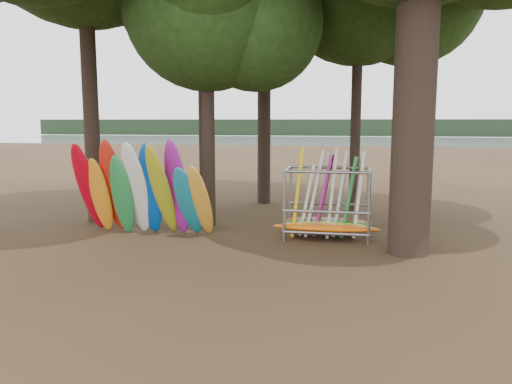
# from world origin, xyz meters

# --- Properties ---
(ground) EXTENTS (120.00, 120.00, 0.00)m
(ground) POSITION_xyz_m (0.00, 0.00, 0.00)
(ground) COLOR #47331E
(ground) RESTS_ON ground
(lake) EXTENTS (160.00, 160.00, 0.00)m
(lake) POSITION_xyz_m (0.00, 60.00, 0.00)
(lake) COLOR gray
(lake) RESTS_ON ground
(far_shore) EXTENTS (160.00, 4.00, 4.00)m
(far_shore) POSITION_xyz_m (0.00, 110.00, 2.00)
(far_shore) COLOR black
(far_shore) RESTS_ON ground
(oak_5) EXTENTS (6.34, 6.34, 10.08)m
(oak_5) POSITION_xyz_m (-1.52, 2.75, 7.30)
(oak_5) COLOR black
(oak_5) RESTS_ON ground
(kayak_row) EXTENTS (4.58, 1.90, 3.18)m
(kayak_row) POSITION_xyz_m (-3.22, 0.93, 1.39)
(kayak_row) COLOR red
(kayak_row) RESTS_ON ground
(storage_rack) EXTENTS (3.21, 1.53, 2.82)m
(storage_rack) POSITION_xyz_m (2.59, 1.68, 1.02)
(storage_rack) COLOR gray
(storage_rack) RESTS_ON ground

